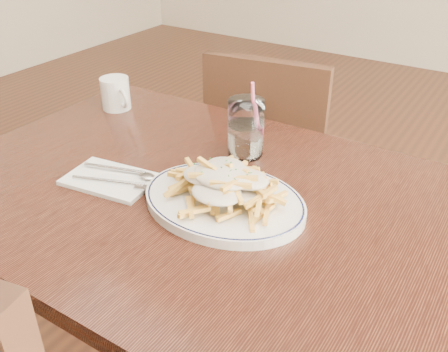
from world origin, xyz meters
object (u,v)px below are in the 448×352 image
Objects in this scene: loaded_fries at (224,180)px; coffee_mug at (116,94)px; fries_plate at (224,201)px; table at (207,223)px; chair_far at (271,157)px; water_glass at (246,131)px.

loaded_fries is 2.40× the size of coffee_mug.
loaded_fries reaches higher than fries_plate.
table is 3.09× the size of fries_plate.
water_glass reaches higher than chair_far.
table is 0.54m from coffee_mug.
chair_far reaches higher than table.
loaded_fries is (0.00, 0.00, 0.05)m from fries_plate.
water_glass reaches higher than fries_plate.
coffee_mug reaches higher than table.
chair_far is 0.59m from coffee_mug.
table is 4.48× the size of loaded_fries.
loaded_fries is 0.59m from coffee_mug.
fries_plate is 3.48× the size of coffee_mug.
fries_plate is 2.09× the size of water_glass.
chair_far is 7.73× the size of coffee_mug.
fries_plate is at bearing -25.93° from coffee_mug.
coffee_mug is at bearing 174.69° from water_glass.
loaded_fries reaches higher than coffee_mug.
chair_far is 0.76m from fries_plate.
table is 0.11m from fries_plate.
water_glass reaches higher than table.
chair_far is at bearing 109.39° from loaded_fries.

